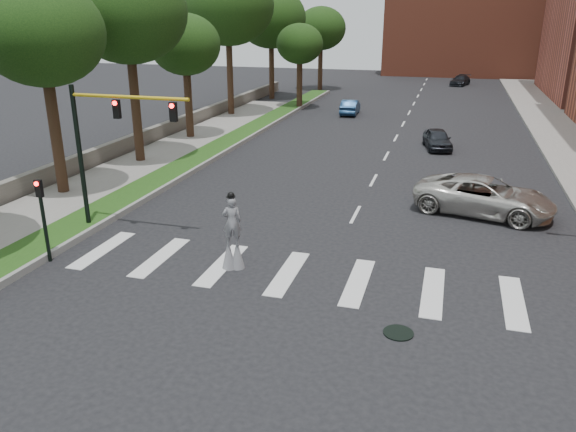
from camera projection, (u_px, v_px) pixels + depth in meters
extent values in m
plane|color=black|center=(316.00, 290.00, 19.16)|extent=(160.00, 160.00, 0.00)
cube|color=#1C4213|center=(225.00, 144.00, 40.20)|extent=(2.00, 60.00, 0.25)
cube|color=gray|center=(239.00, 144.00, 39.92)|extent=(0.20, 60.00, 0.28)
cube|color=gray|center=(110.00, 178.00, 31.97)|extent=(4.00, 60.00, 0.18)
cube|color=#5D5850|center=(169.00, 128.00, 43.31)|extent=(0.50, 56.00, 1.10)
cylinder|color=black|center=(398.00, 333.00, 16.56)|extent=(0.90, 0.90, 0.04)
cube|color=#994630|center=(476.00, 13.00, 84.96)|extent=(26.00, 14.00, 18.00)
cylinder|color=black|center=(81.00, 159.00, 23.71)|extent=(0.20, 0.20, 6.20)
cylinder|color=gold|center=(129.00, 97.00, 22.11)|extent=(5.20, 0.14, 0.14)
cube|color=black|center=(117.00, 109.00, 22.44)|extent=(0.28, 0.18, 0.75)
cylinder|color=#FF0C0C|center=(115.00, 103.00, 22.26)|extent=(0.18, 0.06, 0.18)
cube|color=black|center=(173.00, 112.00, 21.78)|extent=(0.28, 0.18, 0.75)
cylinder|color=#FF0C0C|center=(172.00, 106.00, 21.60)|extent=(0.18, 0.06, 0.18)
cylinder|color=black|center=(45.00, 224.00, 20.91)|extent=(0.14, 0.14, 3.00)
cube|color=black|center=(39.00, 188.00, 20.43)|extent=(0.25, 0.16, 0.65)
cylinder|color=#FF0C0C|center=(36.00, 184.00, 20.27)|extent=(0.16, 0.05, 0.16)
cylinder|color=black|center=(237.00, 257.00, 20.70)|extent=(0.07, 0.07, 0.90)
cylinder|color=black|center=(229.00, 257.00, 20.67)|extent=(0.07, 0.07, 0.90)
cone|color=slate|center=(237.00, 254.00, 20.67)|extent=(0.52, 0.52, 1.12)
cone|color=slate|center=(229.00, 254.00, 20.63)|extent=(0.52, 0.52, 1.12)
imported|color=slate|center=(232.00, 222.00, 20.22)|extent=(0.80, 0.67, 1.87)
sphere|color=black|center=(231.00, 195.00, 19.88)|extent=(0.26, 0.26, 0.26)
cylinder|color=black|center=(231.00, 197.00, 19.90)|extent=(0.34, 0.34, 0.02)
cube|color=gold|center=(231.00, 207.00, 20.17)|extent=(0.22, 0.05, 0.10)
imported|color=beige|center=(484.00, 196.00, 26.17)|extent=(6.83, 4.32, 1.76)
imported|color=black|center=(437.00, 139.00, 39.01)|extent=(2.43, 4.28, 1.37)
imported|color=navy|center=(350.00, 107.00, 52.37)|extent=(1.66, 4.24, 1.38)
imported|color=black|center=(460.00, 80.00, 73.65)|extent=(2.93, 4.79, 1.30)
cylinder|color=black|center=(55.00, 132.00, 28.22)|extent=(0.56, 0.56, 6.55)
ellipsoid|color=black|center=(41.00, 33.00, 26.60)|extent=(5.96, 5.96, 5.06)
cylinder|color=black|center=(136.00, 105.00, 34.35)|extent=(0.56, 0.56, 7.25)
ellipsoid|color=black|center=(127.00, 12.00, 32.52)|extent=(7.00, 7.00, 5.95)
cylinder|color=black|center=(188.00, 102.00, 41.47)|extent=(0.56, 0.56, 5.55)
ellipsoid|color=black|center=(185.00, 44.00, 40.09)|extent=(5.10, 5.10, 4.34)
cylinder|color=black|center=(230.00, 74.00, 50.74)|extent=(0.56, 0.56, 7.58)
ellipsoid|color=black|center=(228.00, 5.00, 48.77)|extent=(8.13, 8.13, 6.91)
cylinder|color=black|center=(272.00, 68.00, 61.30)|extent=(0.56, 0.56, 6.62)
ellipsoid|color=black|center=(271.00, 18.00, 59.54)|extent=(7.41, 7.41, 6.30)
cylinder|color=black|center=(299.00, 83.00, 54.93)|extent=(0.56, 0.56, 5.07)
ellipsoid|color=black|center=(300.00, 44.00, 53.69)|extent=(4.48, 4.48, 3.81)
cylinder|color=black|center=(320.00, 66.00, 68.63)|extent=(0.56, 0.56, 5.76)
ellipsoid|color=black|center=(321.00, 28.00, 67.15)|extent=(5.96, 5.96, 5.07)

